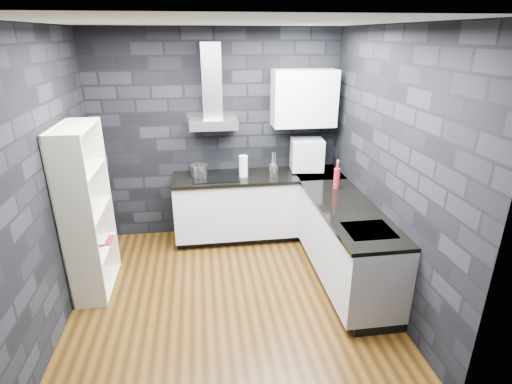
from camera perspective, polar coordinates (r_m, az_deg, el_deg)
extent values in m
plane|color=#482C0E|center=(4.42, -3.80, -14.58)|extent=(3.20, 3.20, 0.00)
plane|color=white|center=(3.56, -4.96, 23.08)|extent=(3.20, 3.20, 0.00)
cube|color=black|center=(5.34, -5.55, 7.94)|extent=(3.20, 0.05, 2.70)
cube|color=black|center=(2.32, -1.40, -11.25)|extent=(3.20, 0.05, 2.70)
cube|color=black|center=(4.03, -28.04, 0.83)|extent=(0.05, 3.20, 2.70)
cube|color=black|center=(4.20, 18.43, 3.10)|extent=(0.05, 3.20, 2.70)
cube|color=black|center=(5.57, 0.25, -5.66)|extent=(2.18, 0.50, 0.10)
cube|color=black|center=(4.73, 12.85, -11.71)|extent=(0.50, 1.78, 0.10)
cube|color=silver|center=(5.35, 0.31, -1.76)|extent=(2.20, 0.60, 0.76)
cube|color=silver|center=(4.49, 12.82, -7.18)|extent=(0.60, 1.80, 0.76)
cube|color=black|center=(5.20, 0.34, 2.24)|extent=(2.20, 0.62, 0.04)
cube|color=black|center=(4.32, 13.13, -2.53)|extent=(0.62, 1.80, 0.04)
cube|color=black|center=(5.37, 8.80, 2.65)|extent=(0.62, 0.62, 0.04)
cube|color=#B9BABE|center=(5.10, -6.09, 9.69)|extent=(0.60, 0.34, 0.12)
cube|color=#B9BABE|center=(5.09, -6.36, 15.48)|extent=(0.24, 0.20, 0.90)
cube|color=silver|center=(5.21, 6.86, 13.15)|extent=(0.80, 0.35, 0.70)
cube|color=black|center=(5.15, -5.75, 2.26)|extent=(0.58, 0.50, 0.01)
cube|color=#B9BABE|center=(3.90, 15.84, -5.30)|extent=(0.44, 0.40, 0.01)
cylinder|color=silver|center=(5.17, -8.14, 3.03)|extent=(0.23, 0.23, 0.13)
cylinder|color=silver|center=(5.09, -1.81, 3.70)|extent=(0.14, 0.14, 0.28)
cylinder|color=#C3BB8E|center=(5.22, 2.42, 3.18)|extent=(0.11, 0.11, 0.11)
cylinder|color=silver|center=(5.12, 2.48, 3.00)|extent=(0.12, 0.12, 0.14)
cube|color=#B1B5BA|center=(5.32, 7.28, 5.32)|extent=(0.44, 0.36, 0.41)
cylinder|color=maroon|center=(4.80, 11.45, 1.92)|extent=(0.09, 0.09, 0.25)
cube|color=beige|center=(4.46, -23.02, -2.66)|extent=(0.43, 0.84, 1.80)
imported|color=silver|center=(4.35, -23.44, -2.84)|extent=(0.24, 0.24, 0.06)
imported|color=maroon|center=(4.75, -21.98, -5.39)|extent=(0.18, 0.03, 0.24)
imported|color=#B2B2B2|center=(4.71, -22.50, -5.43)|extent=(0.15, 0.02, 0.21)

